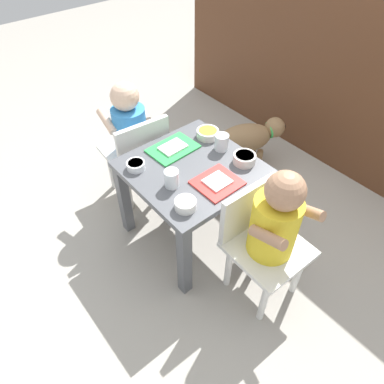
% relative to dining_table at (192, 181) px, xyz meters
% --- Properties ---
extents(ground_plane, '(7.00, 7.00, 0.00)m').
position_rel_dining_table_xyz_m(ground_plane, '(0.00, 0.00, -0.34)').
color(ground_plane, '#9E998E').
extents(kitchen_cabinet_back, '(2.25, 0.36, 0.98)m').
position_rel_dining_table_xyz_m(kitchen_cabinet_back, '(0.00, 1.14, 0.15)').
color(kitchen_cabinet_back, '#56331E').
rests_on(kitchen_cabinet_back, ground).
extents(dining_table, '(0.51, 0.51, 0.42)m').
position_rel_dining_table_xyz_m(dining_table, '(0.00, 0.00, 0.00)').
color(dining_table, '#515459').
rests_on(dining_table, ground).
extents(seated_child_left, '(0.30, 0.30, 0.64)m').
position_rel_dining_table_xyz_m(seated_child_left, '(-0.41, -0.04, 0.06)').
color(seated_child_left, silver).
rests_on(seated_child_left, ground).
extents(seated_child_right, '(0.29, 0.29, 0.66)m').
position_rel_dining_table_xyz_m(seated_child_right, '(0.41, 0.03, 0.06)').
color(seated_child_right, silver).
rests_on(seated_child_right, ground).
extents(dog, '(0.27, 0.40, 0.29)m').
position_rel_dining_table_xyz_m(dog, '(-0.20, 0.58, -0.15)').
color(dog, olive).
rests_on(dog, ground).
extents(food_tray_left, '(0.16, 0.21, 0.02)m').
position_rel_dining_table_xyz_m(food_tray_left, '(-0.14, 0.01, 0.09)').
color(food_tray_left, green).
rests_on(food_tray_left, dining_table).
extents(food_tray_right, '(0.16, 0.17, 0.02)m').
position_rel_dining_table_xyz_m(food_tray_right, '(0.14, 0.01, 0.09)').
color(food_tray_right, red).
rests_on(food_tray_right, dining_table).
extents(water_cup_left, '(0.06, 0.06, 0.07)m').
position_rel_dining_table_xyz_m(water_cup_left, '(-0.01, 0.18, 0.11)').
color(water_cup_left, white).
rests_on(water_cup_left, dining_table).
extents(water_cup_right, '(0.06, 0.06, 0.07)m').
position_rel_dining_table_xyz_m(water_cup_right, '(0.04, -0.13, 0.11)').
color(water_cup_right, white).
rests_on(water_cup_right, dining_table).
extents(veggie_bowl_near, '(0.10, 0.10, 0.03)m').
position_rel_dining_table_xyz_m(veggie_bowl_near, '(-0.12, 0.19, 0.10)').
color(veggie_bowl_near, silver).
rests_on(veggie_bowl_near, dining_table).
extents(cereal_bowl_right_side, '(0.08, 0.08, 0.03)m').
position_rel_dining_table_xyz_m(cereal_bowl_right_side, '(-0.14, -0.18, 0.10)').
color(cereal_bowl_right_side, white).
rests_on(cereal_bowl_right_side, dining_table).
extents(cereal_bowl_left_side, '(0.08, 0.08, 0.04)m').
position_rel_dining_table_xyz_m(cereal_bowl_left_side, '(0.17, -0.17, 0.10)').
color(cereal_bowl_left_side, white).
rests_on(cereal_bowl_left_side, dining_table).
extents(veggie_bowl_far, '(0.09, 0.09, 0.04)m').
position_rel_dining_table_xyz_m(veggie_bowl_far, '(0.12, 0.19, 0.10)').
color(veggie_bowl_far, silver).
rests_on(veggie_bowl_far, dining_table).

